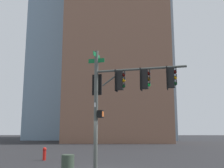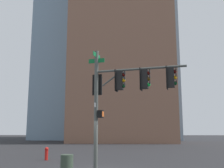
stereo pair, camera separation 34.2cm
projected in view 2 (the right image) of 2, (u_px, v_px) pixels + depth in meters
name	position (u px, v px, depth m)	size (l,w,h in m)	color
signal_pole_assembly	(121.00, 88.00, 14.18)	(1.81, 5.14, 6.37)	#4C514C
fire_hydrant	(46.00, 153.00, 18.27)	(0.34, 0.26, 0.87)	red
litter_bin	(67.00, 166.00, 11.71)	(0.56, 0.56, 0.95)	#384738
building_brick_nearside	(122.00, 25.00, 52.51)	(18.35, 17.41, 44.70)	#845B47
building_brick_midblock	(122.00, 53.00, 65.99)	(21.74, 19.05, 41.51)	#4C3328
building_brick_farside	(96.00, 64.00, 74.77)	(23.18, 19.76, 40.42)	brown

